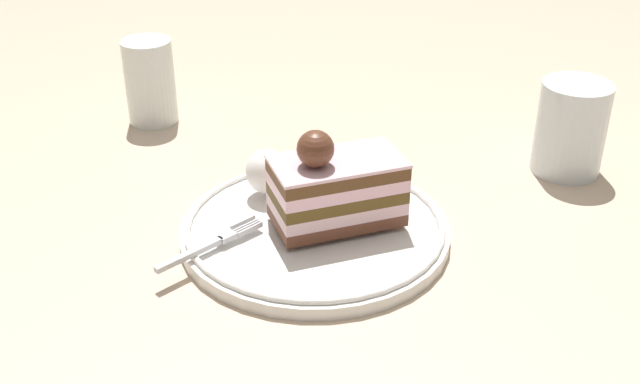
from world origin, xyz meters
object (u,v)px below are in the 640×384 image
at_px(cake_slice, 336,189).
at_px(drink_glass_near, 570,132).
at_px(dessert_plate, 320,228).
at_px(fork, 213,243).
at_px(whipped_cream_dollop, 266,171).
at_px(drink_glass_far, 150,84).

relative_size(cake_slice, drink_glass_near, 1.29).
bearing_deg(drink_glass_near, dessert_plate, -159.58).
xyz_separation_m(cake_slice, fork, (-0.11, -0.03, -0.03)).
relative_size(fork, drink_glass_near, 0.94).
relative_size(whipped_cream_dollop, drink_glass_near, 0.44).
bearing_deg(drink_glass_near, whipped_cream_dollop, -172.46).
bearing_deg(drink_glass_far, fork, -76.30).
height_order(fork, drink_glass_far, drink_glass_far).
xyz_separation_m(cake_slice, drink_glass_far, (-0.19, 0.28, -0.00)).
relative_size(dessert_plate, drink_glass_far, 2.45).
bearing_deg(dessert_plate, drink_glass_near, 20.42).
bearing_deg(dessert_plate, drink_glass_far, 121.83).
distance_m(dessert_plate, cake_slice, 0.05).
height_order(dessert_plate, cake_slice, cake_slice).
height_order(dessert_plate, drink_glass_near, drink_glass_near).
bearing_deg(cake_slice, drink_glass_near, 22.26).
height_order(whipped_cream_dollop, drink_glass_far, drink_glass_far).
xyz_separation_m(drink_glass_near, drink_glass_far, (-0.45, 0.18, 0.00)).
height_order(whipped_cream_dollop, fork, whipped_cream_dollop).
xyz_separation_m(dessert_plate, fork, (-0.10, -0.03, 0.01)).
relative_size(dessert_plate, cake_slice, 1.94).
bearing_deg(dessert_plate, whipped_cream_dollop, 127.29).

